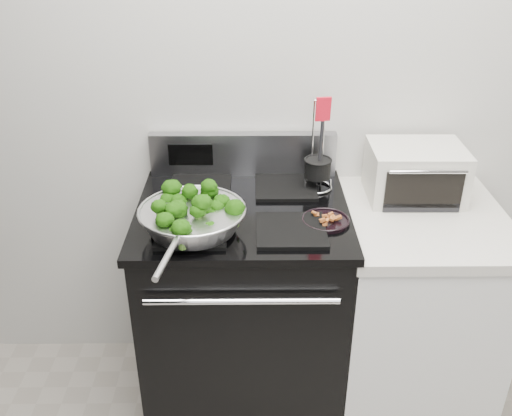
{
  "coord_description": "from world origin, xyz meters",
  "views": [
    {
      "loc": [
        -0.27,
        -0.45,
        1.96
      ],
      "look_at": [
        -0.25,
        1.36,
        0.98
      ],
      "focal_mm": 40.0,
      "sensor_mm": 36.0,
      "label": 1
    }
  ],
  "objects_px": {
    "gas_range": "(244,307)",
    "bacon_plate": "(326,218)",
    "utensil_holder": "(317,173)",
    "toaster_oven": "(415,172)",
    "skillet": "(192,218)"
  },
  "relations": [
    {
      "from": "bacon_plate",
      "to": "utensil_holder",
      "type": "distance_m",
      "value": 0.27
    },
    {
      "from": "bacon_plate",
      "to": "toaster_oven",
      "type": "bearing_deg",
      "value": 34.63
    },
    {
      "from": "gas_range",
      "to": "toaster_oven",
      "type": "relative_size",
      "value": 3.11
    },
    {
      "from": "gas_range",
      "to": "utensil_holder",
      "type": "relative_size",
      "value": 2.99
    },
    {
      "from": "gas_range",
      "to": "skillet",
      "type": "relative_size",
      "value": 1.94
    },
    {
      "from": "gas_range",
      "to": "bacon_plate",
      "type": "bearing_deg",
      "value": -19.66
    },
    {
      "from": "toaster_oven",
      "to": "gas_range",
      "type": "bearing_deg",
      "value": -166.59
    },
    {
      "from": "skillet",
      "to": "toaster_oven",
      "type": "bearing_deg",
      "value": 30.84
    },
    {
      "from": "skillet",
      "to": "toaster_oven",
      "type": "distance_m",
      "value": 0.9
    },
    {
      "from": "gas_range",
      "to": "toaster_oven",
      "type": "distance_m",
      "value": 0.87
    },
    {
      "from": "skillet",
      "to": "toaster_oven",
      "type": "height_order",
      "value": "toaster_oven"
    },
    {
      "from": "utensil_holder",
      "to": "toaster_oven",
      "type": "xyz_separation_m",
      "value": [
        0.38,
        -0.01,
        0.01
      ]
    },
    {
      "from": "skillet",
      "to": "utensil_holder",
      "type": "relative_size",
      "value": 1.55
    },
    {
      "from": "bacon_plate",
      "to": "toaster_oven",
      "type": "height_order",
      "value": "toaster_oven"
    },
    {
      "from": "skillet",
      "to": "bacon_plate",
      "type": "bearing_deg",
      "value": 17.73
    }
  ]
}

